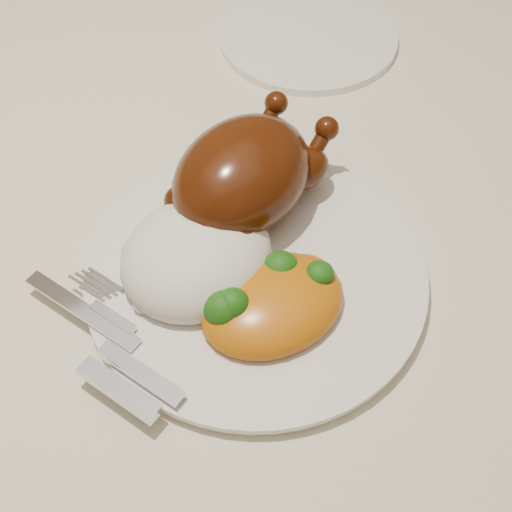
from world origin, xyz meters
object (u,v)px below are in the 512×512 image
dining_table (103,234)px  side_plate (308,36)px  dinner_plate (256,275)px  roast_chicken (245,174)px

dining_table → side_plate: 0.32m
dinner_plate → side_plate: 0.34m
side_plate → roast_chicken: size_ratio=1.10×
dinner_plate → side_plate: bearing=51.8°
dining_table → roast_chicken: 0.23m
roast_chicken → side_plate: bearing=23.2°
dining_table → dinner_plate: 0.24m
dining_table → roast_chicken: size_ratio=8.73×
dining_table → side_plate: size_ratio=7.97×
side_plate → dinner_plate: bearing=-128.2°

